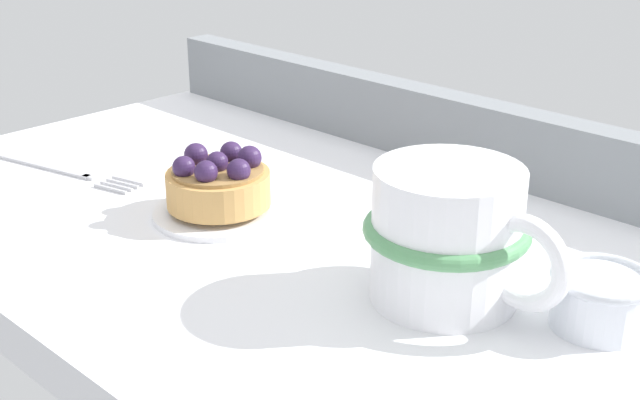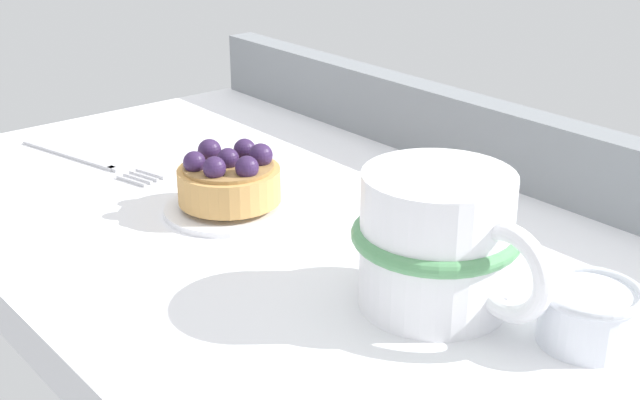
# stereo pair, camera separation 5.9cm
# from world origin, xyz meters

# --- Properties ---
(ground_plane) EXTENTS (0.77, 0.43, 0.03)m
(ground_plane) POSITION_xyz_m (0.00, 0.00, -0.02)
(ground_plane) COLOR white
(window_rail_back) EXTENTS (0.75, 0.03, 0.06)m
(window_rail_back) POSITION_xyz_m (0.00, 0.20, 0.03)
(window_rail_back) COLOR gray
(window_rail_back) RESTS_ON ground_plane
(dessert_plate) EXTENTS (0.10, 0.10, 0.01)m
(dessert_plate) POSITION_xyz_m (-0.07, -0.02, 0.00)
(dessert_plate) COLOR white
(dessert_plate) RESTS_ON ground_plane
(raspberry_tart) EXTENTS (0.08, 0.08, 0.04)m
(raspberry_tart) POSITION_xyz_m (-0.07, -0.02, 0.03)
(raspberry_tart) COLOR tan
(raspberry_tart) RESTS_ON dessert_plate
(coffee_mug) EXTENTS (0.14, 0.10, 0.09)m
(coffee_mug) POSITION_xyz_m (0.13, -0.01, 0.04)
(coffee_mug) COLOR white
(coffee_mug) RESTS_ON ground_plane
(dessert_fork) EXTENTS (0.18, 0.06, 0.01)m
(dessert_fork) POSITION_xyz_m (-0.25, -0.06, 0.00)
(dessert_fork) COLOR #B7B7BC
(dessert_fork) RESTS_ON ground_plane
(sugar_bowl) EXTENTS (0.06, 0.06, 0.04)m
(sugar_bowl) POSITION_xyz_m (0.22, 0.03, 0.02)
(sugar_bowl) COLOR silver
(sugar_bowl) RESTS_ON ground_plane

